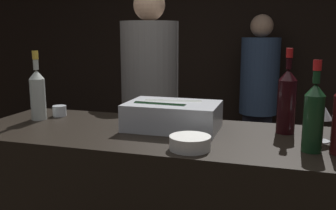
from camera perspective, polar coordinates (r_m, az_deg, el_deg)
The scene contains 10 objects.
wall_back_chalkboard at distance 4.02m, azimuth 10.02°, elevation 8.87°, with size 6.40×0.06×2.80m.
ice_bin_with_bottles at distance 1.74m, azimuth 0.59°, elevation -1.49°, with size 0.42×0.28×0.13m.
bowl_white at distance 1.44m, azimuth 3.38°, elevation -5.70°, with size 0.16×0.16×0.05m.
wine_glass at distance 1.64m, azimuth 22.39°, elevation -1.01°, with size 0.09×0.09×0.17m.
candle_votive at distance 2.10m, azimuth -16.21°, elevation -0.85°, with size 0.07×0.07×0.06m.
rose_wine_bottle at distance 2.03m, azimuth -19.26°, elevation 1.80°, with size 0.08×0.08×0.35m.
red_wine_bottle_tall at distance 1.73m, azimuth 17.65°, elevation 0.81°, with size 0.08×0.08×0.38m.
red_wine_bottle_burgundy at distance 1.49m, azimuth 21.32°, elevation -1.43°, with size 0.07×0.07×0.34m.
person_in_hoodie at distance 3.66m, azimuth 13.65°, elevation 1.43°, with size 0.36×0.36×1.70m.
person_blond_tee at distance 2.59m, azimuth -2.75°, elevation -0.62°, with size 0.39×0.39×1.82m.
Camera 1 is at (0.48, -1.23, 1.53)m, focal length 40.00 mm.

